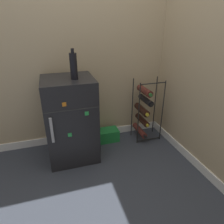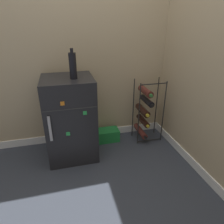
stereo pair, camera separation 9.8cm
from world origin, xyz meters
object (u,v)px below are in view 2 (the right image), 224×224
object	(u,v)px
soda_box	(107,135)
fridge_top_bottle	(73,66)
wine_rack	(144,111)
mini_fridge	(70,118)

from	to	relation	value
soda_box	fridge_top_bottle	distance (m)	1.02
wine_rack	fridge_top_bottle	distance (m)	1.02
mini_fridge	fridge_top_bottle	world-z (taller)	fridge_top_bottle
soda_box	mini_fridge	bearing A→B (deg)	-159.14
mini_fridge	soda_box	distance (m)	0.59
wine_rack	soda_box	world-z (taller)	wine_rack
mini_fridge	soda_box	size ratio (longest dim) A/B	3.06
mini_fridge	soda_box	bearing A→B (deg)	20.86
mini_fridge	fridge_top_bottle	size ratio (longest dim) A/B	3.15
wine_rack	soda_box	xyz separation A→B (m)	(-0.44, 0.07, -0.32)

